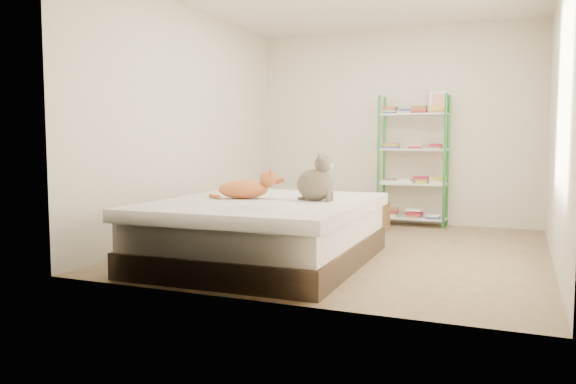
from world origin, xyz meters
The scene contains 7 objects.
room centered at (0.00, 0.00, 1.30)m, with size 3.81×4.21×2.61m.
bed centered at (-0.53, -0.92, 0.28)m, with size 1.83×2.27×0.57m.
orange_cat centered at (-0.76, -0.89, 0.68)m, with size 0.54×0.29×0.22m, color orange, non-canonical shape.
grey_cat centered at (-0.08, -0.81, 0.77)m, with size 0.30×0.36×0.41m, color #72644D, non-canonical shape.
shelf_unit centered at (0.31, 1.88, 0.84)m, with size 0.88×0.36×1.74m.
cardboard_box centered at (-0.16, 1.29, 0.18)m, with size 0.51×0.49×0.41m.
white_bin centered at (-1.05, 1.85, 0.20)m, with size 0.42×0.39×0.40m.
Camera 1 is at (1.61, -5.50, 1.08)m, focal length 35.00 mm.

